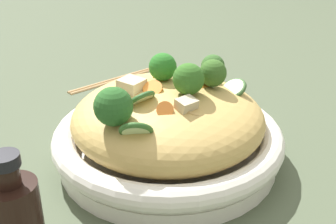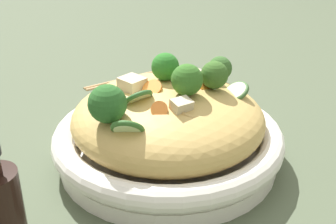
{
  "view_description": "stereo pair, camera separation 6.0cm",
  "coord_description": "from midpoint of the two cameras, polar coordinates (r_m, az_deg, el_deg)",
  "views": [
    {
      "loc": [
        -0.29,
        0.45,
        0.34
      ],
      "look_at": [
        0.0,
        0.0,
        0.08
      ],
      "focal_mm": 46.49,
      "sensor_mm": 36.0,
      "label": 1
    },
    {
      "loc": [
        -0.34,
        0.42,
        0.34
      ],
      "look_at": [
        0.0,
        0.0,
        0.08
      ],
      "focal_mm": 46.49,
      "sensor_mm": 36.0,
      "label": 2
    }
  ],
  "objects": [
    {
      "name": "zucchini_slices",
      "position": [
        0.57,
        -1.6,
        1.64
      ],
      "size": [
        0.12,
        0.22,
        0.05
      ],
      "color": "beige",
      "rests_on": "serving_bowl"
    },
    {
      "name": "ground_plane",
      "position": [
        0.63,
        -2.71,
        -6.26
      ],
      "size": [
        3.0,
        3.0,
        0.0
      ],
      "primitive_type": "plane",
      "color": "#49533D"
    },
    {
      "name": "serving_bowl",
      "position": [
        0.62,
        -2.76,
        -4.03
      ],
      "size": [
        0.32,
        0.32,
        0.06
      ],
      "color": "white",
      "rests_on": "ground_plane"
    },
    {
      "name": "chicken_chunks",
      "position": [
        0.58,
        -3.83,
        3.18
      ],
      "size": [
        0.12,
        0.11,
        0.02
      ],
      "color": "#CDB28F",
      "rests_on": "serving_bowl"
    },
    {
      "name": "carrot_coins",
      "position": [
        0.59,
        -4.29,
        3.16
      ],
      "size": [
        0.1,
        0.12,
        0.03
      ],
      "color": "orange",
      "rests_on": "serving_bowl"
    },
    {
      "name": "noodle_heap",
      "position": [
        0.6,
        -2.85,
        -0.84
      ],
      "size": [
        0.27,
        0.27,
        0.09
      ],
      "color": "tan",
      "rests_on": "serving_bowl"
    },
    {
      "name": "broccoli_florets",
      "position": [
        0.57,
        -2.55,
        3.87
      ],
      "size": [
        0.12,
        0.27,
        0.08
      ],
      "color": "#8FAC6A",
      "rests_on": "serving_bowl"
    },
    {
      "name": "chopsticks_pair",
      "position": [
        0.92,
        -8.48,
        4.4
      ],
      "size": [
        0.08,
        0.22,
        0.01
      ],
      "color": "tan",
      "rests_on": "ground_plane"
    }
  ]
}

